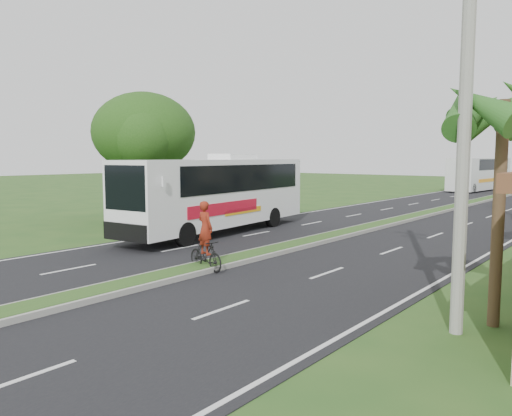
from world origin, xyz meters
The scene contains 10 objects.
ground centered at (0.00, 0.00, 0.00)m, with size 180.00×180.00×0.00m, color #284E1C.
road_asphalt centered at (0.00, 20.00, 0.01)m, with size 14.00×160.00×0.02m, color black.
median_strip centered at (0.00, 20.00, 0.10)m, with size 1.20×160.00×0.18m.
lane_edge_left centered at (-6.70, 20.00, 0.00)m, with size 0.12×160.00×0.01m, color silver.
palm_verge_a centered at (9.00, 3.00, 4.74)m, with size 2.40×2.40×5.45m.
shade_tree centered at (-12.11, 10.02, 5.03)m, with size 6.30×6.00×7.54m.
utility_pole_a centered at (8.50, 2.00, 5.67)m, with size 1.60×0.28×11.00m.
coach_bus_main centered at (-5.21, 9.21, 2.16)m, with size 3.74×12.34×3.93m.
coach_bus_far centered at (-4.10, 50.77, 2.06)m, with size 3.63×12.61×3.63m.
motorcyclist centered at (0.15, 2.81, 0.85)m, with size 1.80×0.78×2.33m.
Camera 1 is at (11.70, -8.79, 3.78)m, focal length 35.00 mm.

